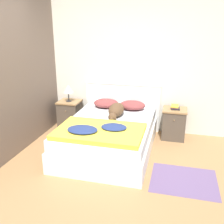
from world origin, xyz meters
name	(u,v)px	position (x,y,z in m)	size (l,w,h in m)	color
ground_plane	(85,183)	(0.00, 0.00, 0.00)	(16.00, 16.00, 0.00)	#997047
wall_back	(120,66)	(0.00, 2.13, 1.27)	(9.00, 0.06, 2.55)	silver
wall_side_left	(26,73)	(-1.40, 1.05, 1.27)	(0.06, 3.10, 2.55)	#706056
bed	(109,136)	(0.06, 1.04, 0.26)	(1.43, 2.00, 0.52)	white
headboard	(122,105)	(0.06, 2.06, 0.50)	(1.51, 0.06, 0.96)	white
nightstand_left	(70,114)	(-0.99, 1.83, 0.29)	(0.44, 0.43, 0.58)	#4C4238
nightstand_right	(174,124)	(1.11, 1.83, 0.29)	(0.44, 0.43, 0.58)	#4C4238
pillow_left	(106,103)	(-0.20, 1.79, 0.60)	(0.48, 0.40, 0.16)	brown
pillow_right	(133,105)	(0.32, 1.79, 0.60)	(0.48, 0.40, 0.16)	brown
quilt	(99,131)	(0.05, 0.51, 0.57)	(1.28, 0.86, 0.12)	yellow
dog	(116,110)	(0.11, 1.33, 0.63)	(0.26, 0.69, 0.22)	brown
book_stack	(175,107)	(1.11, 1.85, 0.61)	(0.16, 0.21, 0.06)	#232328
table_lamp	(68,89)	(-0.99, 1.81, 0.83)	(0.22, 0.22, 0.34)	#2D2D33
rug	(184,180)	(1.31, 0.39, 0.00)	(0.90, 0.78, 0.00)	#604C75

